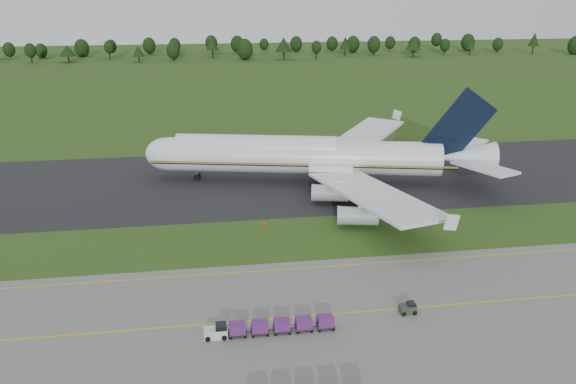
{
  "coord_description": "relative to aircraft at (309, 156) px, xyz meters",
  "views": [
    {
      "loc": [
        -11.98,
        -78.97,
        37.77
      ],
      "look_at": [
        -0.5,
        2.0,
        7.04
      ],
      "focal_mm": 35.0,
      "sensor_mm": 36.0,
      "label": 1
    }
  ],
  "objects": [
    {
      "name": "ground",
      "position": [
        -7.0,
        -25.4,
        -5.58
      ],
      "size": [
        600.0,
        600.0,
        0.0
      ],
      "primitive_type": "plane",
      "color": "#274514",
      "rests_on": "ground"
    },
    {
      "name": "apron",
      "position": [
        -7.0,
        -59.4,
        -5.55
      ],
      "size": [
        300.0,
        52.0,
        0.06
      ],
      "primitive_type": "cube",
      "color": "slate",
      "rests_on": "ground"
    },
    {
      "name": "taxiway",
      "position": [
        -7.0,
        2.6,
        -5.54
      ],
      "size": [
        300.0,
        40.0,
        0.08
      ],
      "primitive_type": "cube",
      "color": "black",
      "rests_on": "ground"
    },
    {
      "name": "apron_markings",
      "position": [
        -7.0,
        -52.38,
        -5.51
      ],
      "size": [
        300.0,
        30.2,
        0.01
      ],
      "color": "gold",
      "rests_on": "apron"
    },
    {
      "name": "tree_line",
      "position": [
        -0.71,
        193.3,
        0.48
      ],
      "size": [
        525.35,
        21.68,
        11.89
      ],
      "color": "black",
      "rests_on": "ground"
    },
    {
      "name": "aircraft",
      "position": [
        0.0,
        0.0,
        0.0
      ],
      "size": [
        69.85,
        66.34,
        19.53
      ],
      "color": "silver",
      "rests_on": "ground"
    },
    {
      "name": "baggage_train",
      "position": [
        -13.58,
        -50.14,
        -4.7
      ],
      "size": [
        14.95,
        1.59,
        1.53
      ],
      "color": "silver",
      "rests_on": "apron"
    },
    {
      "name": "utility_cart",
      "position": [
        3.62,
        -48.4,
        -4.99
      ],
      "size": [
        2.0,
        1.38,
        1.08
      ],
      "color": "#2D3525",
      "rests_on": "apron"
    },
    {
      "name": "edge_markers",
      "position": [
        1.76,
        -19.98,
        -5.3
      ],
      "size": [
        25.97,
        0.3,
        0.6
      ],
      "color": "#E44107",
      "rests_on": "ground"
    }
  ]
}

